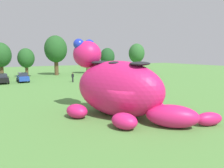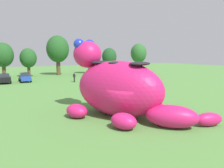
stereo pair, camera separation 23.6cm
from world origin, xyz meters
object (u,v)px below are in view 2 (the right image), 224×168
car_black (4,78)px  spectator_mid_field (74,78)px  spectator_by_cars (100,86)px  giant_inflatable_creature (118,88)px  spectator_wandering (115,78)px  car_blue (25,77)px

car_black → spectator_mid_field: car_black is taller
spectator_by_cars → spectator_mid_field: bearing=87.7°
giant_inflatable_creature → spectator_by_cars: size_ratio=6.53×
spectator_by_cars → spectator_wandering: size_ratio=1.00×
spectator_by_cars → spectator_wandering: (6.90, 7.98, 0.00)m
spectator_by_cars → giant_inflatable_creature: bearing=-107.8°
spectator_mid_field → spectator_wandering: (6.43, -3.66, 0.00)m
giant_inflatable_creature → spectator_wandering: bearing=60.9°
spectator_mid_field → spectator_wandering: bearing=-29.6°
spectator_mid_field → car_black: bearing=157.9°
spectator_by_cars → car_black: bearing=123.7°
spectator_mid_field → car_blue: bearing=147.9°
spectator_by_cars → spectator_wandering: bearing=49.2°
giant_inflatable_creature → spectator_wandering: giant_inflatable_creature is taller
giant_inflatable_creature → spectator_by_cars: (3.36, 10.47, -1.51)m
car_blue → spectator_mid_field: size_ratio=2.40×
giant_inflatable_creature → spectator_by_cars: bearing=72.2°
car_blue → spectator_by_cars: (7.36, -16.56, -0.01)m
giant_inflatable_creature → car_black: bearing=105.6°
spectator_mid_field → giant_inflatable_creature: bearing=-99.8°
spectator_mid_field → spectator_by_cars: same height
spectator_mid_field → spectator_wandering: size_ratio=1.00×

